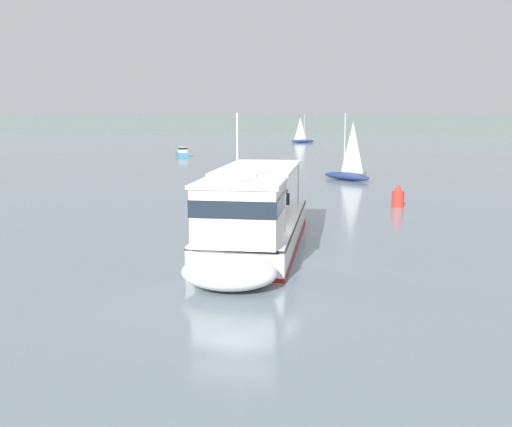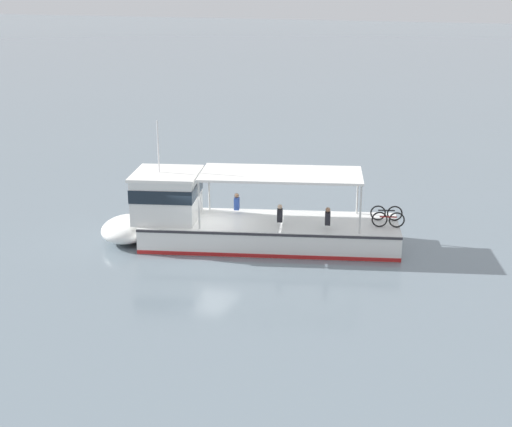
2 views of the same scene
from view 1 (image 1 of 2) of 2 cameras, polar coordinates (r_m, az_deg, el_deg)
ground_plane at (r=20.56m, az=0.51°, el=-4.94°), size 400.00×400.00×0.00m
distant_shoreline at (r=186.17m, az=23.61°, el=8.26°), size 400.00×28.00×5.31m
ferry_main at (r=21.57m, az=-0.40°, el=-1.47°), size 6.80×13.04×5.32m
motorboat_near_port at (r=73.62m, az=-7.44°, el=6.12°), size 3.31×3.59×1.26m
sailboat_off_stern at (r=110.36m, az=4.70°, el=7.39°), size 4.47×4.29×5.40m
sailboat_far_right at (r=47.18m, az=9.15°, el=4.01°), size 4.93×3.37×5.40m
channel_buoy at (r=33.84m, az=14.09°, el=1.61°), size 0.70×0.70×1.40m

